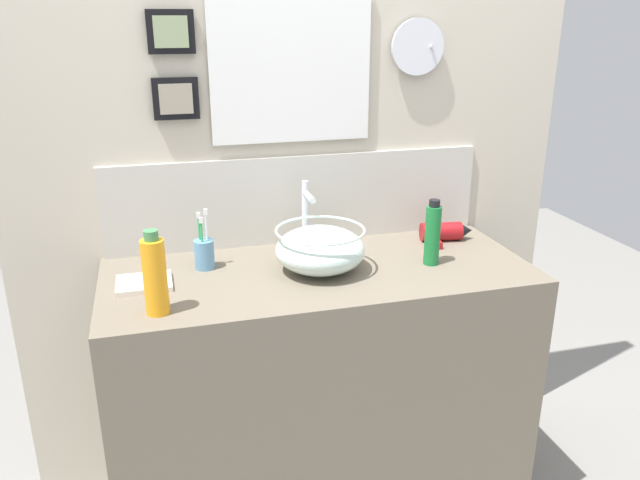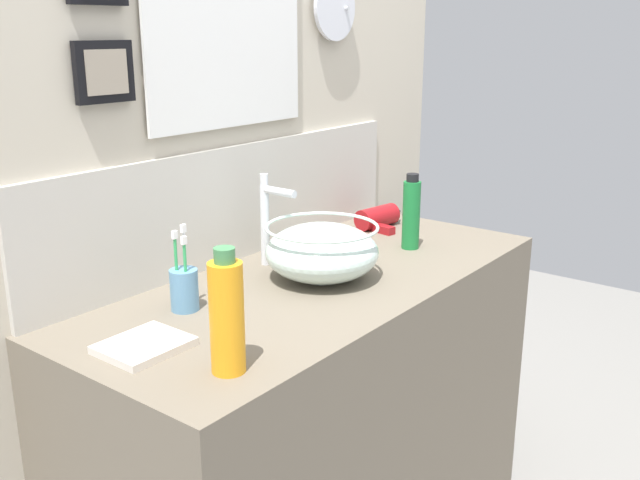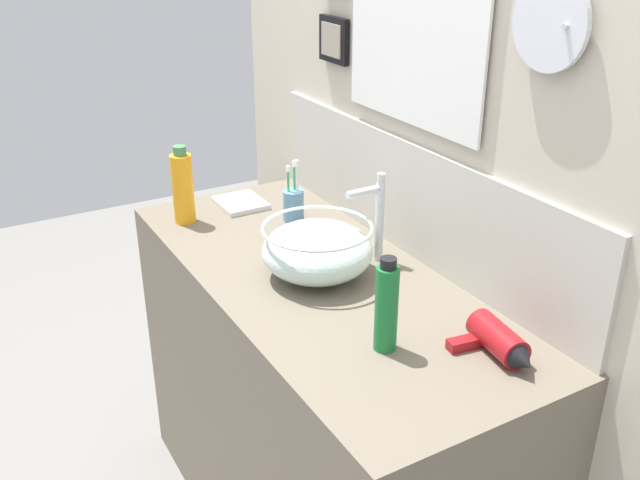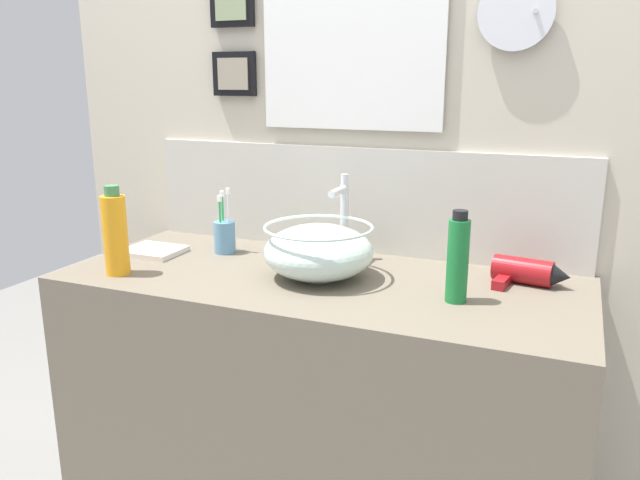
% 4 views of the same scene
% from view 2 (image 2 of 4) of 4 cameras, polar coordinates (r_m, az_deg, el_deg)
% --- Properties ---
extents(vanity_counter, '(1.35, 0.57, 0.91)m').
position_cam_2_polar(vanity_counter, '(2.00, -0.02, -15.51)').
color(vanity_counter, '#6B6051').
rests_on(vanity_counter, ground).
extents(back_panel, '(1.97, 0.09, 2.47)m').
position_cam_2_polar(back_panel, '(1.92, -7.55, 8.02)').
color(back_panel, beige).
rests_on(back_panel, ground).
extents(glass_bowl_sink, '(0.28, 0.28, 0.14)m').
position_cam_2_polar(glass_bowl_sink, '(1.77, 0.24, -0.86)').
color(glass_bowl_sink, silver).
rests_on(glass_bowl_sink, vanity_counter).
extents(faucet, '(0.02, 0.11, 0.25)m').
position_cam_2_polar(faucet, '(1.86, -4.08, 2.11)').
color(faucet, silver).
rests_on(faucet, vanity_counter).
extents(hair_drier, '(0.19, 0.13, 0.07)m').
position_cam_2_polar(hair_drier, '(2.26, 4.88, 1.85)').
color(hair_drier, maroon).
rests_on(hair_drier, vanity_counter).
extents(toothbrush_cup, '(0.06, 0.06, 0.19)m').
position_cam_2_polar(toothbrush_cup, '(1.61, -10.81, -3.80)').
color(toothbrush_cup, '#598CB2').
rests_on(toothbrush_cup, vanity_counter).
extents(lotion_bottle, '(0.06, 0.06, 0.24)m').
position_cam_2_polar(lotion_bottle, '(1.29, -7.47, -5.99)').
color(lotion_bottle, orange).
rests_on(lotion_bottle, vanity_counter).
extents(spray_bottle, '(0.05, 0.05, 0.22)m').
position_cam_2_polar(spray_bottle, '(2.03, 7.31, 2.14)').
color(spray_bottle, '#197233').
rests_on(spray_bottle, vanity_counter).
extents(hand_towel, '(0.16, 0.14, 0.02)m').
position_cam_2_polar(hand_towel, '(1.45, -13.89, -8.19)').
color(hand_towel, silver).
rests_on(hand_towel, vanity_counter).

